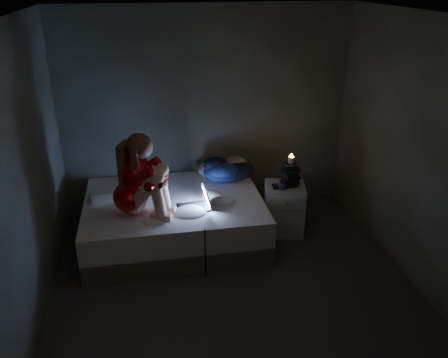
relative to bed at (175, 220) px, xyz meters
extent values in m
cube|color=#2A2523|center=(0.52, -1.10, -0.29)|extent=(3.60, 3.80, 0.02)
cube|color=silver|center=(0.52, -1.10, 2.33)|extent=(3.60, 3.80, 0.02)
cube|color=#3A3F2F|center=(0.52, 0.81, 1.02)|extent=(3.60, 0.02, 2.60)
cube|color=#3A3F2F|center=(0.52, -3.01, 1.02)|extent=(3.60, 0.02, 2.60)
cube|color=#3A3F2F|center=(-1.29, -1.10, 1.02)|extent=(0.02, 3.80, 2.60)
cube|color=#3A3F2F|center=(2.33, -1.10, 1.02)|extent=(0.02, 3.80, 2.60)
cube|color=white|center=(-0.70, 0.17, 0.34)|extent=(0.42, 0.30, 0.12)
cube|color=silver|center=(1.32, -0.02, 0.03)|extent=(0.54, 0.51, 0.62)
cylinder|color=beige|center=(1.37, -0.01, 0.66)|extent=(0.07, 0.07, 0.08)
cube|color=black|center=(1.20, -0.07, 0.35)|extent=(0.09, 0.15, 0.01)
sphere|color=#18254E|center=(1.28, -0.15, 0.38)|extent=(0.08, 0.08, 0.08)
camera|label=1|loc=(-0.25, -4.62, 2.63)|focal=36.24mm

